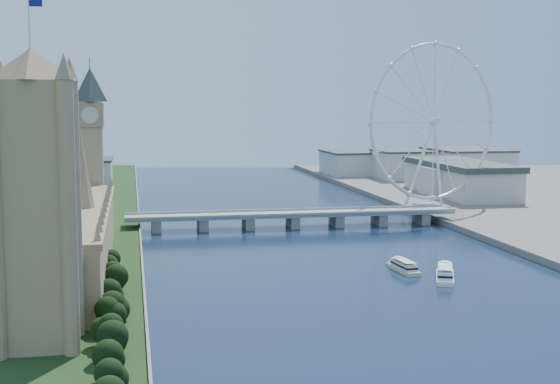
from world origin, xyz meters
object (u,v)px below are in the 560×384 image
object	(u,v)px
victoria_tower	(35,190)
london_eye	(434,123)
tour_boat_far	(445,280)
tour_boat_near	(404,272)

from	to	relation	value
victoria_tower	london_eye	xyz separation A→B (m)	(254.98, 300.08, 13.03)
london_eye	tour_boat_far	xyz separation A→B (m)	(-82.06, -221.69, -67.52)
victoria_tower	tour_boat_far	world-z (taller)	victoria_tower
victoria_tower	tour_boat_near	distance (m)	196.22
victoria_tower	tour_boat_far	bearing A→B (deg)	24.39
victoria_tower	tour_boat_near	size ratio (longest dim) A/B	3.97
victoria_tower	london_eye	world-z (taller)	london_eye
victoria_tower	tour_boat_far	size ratio (longest dim) A/B	3.48
tour_boat_near	tour_boat_far	bearing A→B (deg)	-63.20
london_eye	tour_boat_near	distance (m)	232.13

